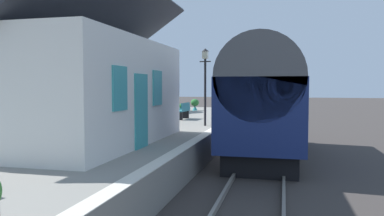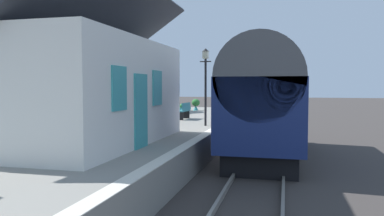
# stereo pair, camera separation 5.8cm
# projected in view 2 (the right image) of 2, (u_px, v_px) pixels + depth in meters

# --- Properties ---
(ground_plane) EXTENTS (160.00, 160.00, 0.00)m
(ground_plane) POSITION_uv_depth(u_px,v_px,m) (242.00, 155.00, 14.81)
(ground_plane) COLOR #383330
(platform) EXTENTS (32.00, 5.98, 0.97)m
(platform) POSITION_uv_depth(u_px,v_px,m) (147.00, 139.00, 15.76)
(platform) COLOR gray
(platform) RESTS_ON ground
(platform_edge_coping) EXTENTS (32.00, 0.36, 0.02)m
(platform_edge_coping) POSITION_uv_depth(u_px,v_px,m) (213.00, 130.00, 15.04)
(platform_edge_coping) COLOR beige
(platform_edge_coping) RESTS_ON platform
(rail_near) EXTENTS (52.00, 0.08, 0.14)m
(rail_near) POSITION_uv_depth(u_px,v_px,m) (284.00, 155.00, 14.42)
(rail_near) COLOR gray
(rail_near) RESTS_ON ground
(rail_far) EXTENTS (52.00, 0.08, 0.14)m
(rail_far) POSITION_uv_depth(u_px,v_px,m) (247.00, 154.00, 14.77)
(rail_far) COLOR gray
(rail_far) RESTS_ON ground
(train) EXTENTS (8.29, 2.73, 4.32)m
(train) POSITION_uv_depth(u_px,v_px,m) (266.00, 99.00, 14.45)
(train) COLOR black
(train) RESTS_ON ground
(station_building) EXTENTS (7.64, 4.62, 5.74)m
(station_building) POSITION_uv_depth(u_px,v_px,m) (80.00, 88.00, 11.55)
(station_building) COLOR white
(station_building) RESTS_ON platform
(bench_mid_platform) EXTENTS (1.42, 0.49, 0.88)m
(bench_mid_platform) POSITION_uv_depth(u_px,v_px,m) (184.00, 110.00, 19.93)
(bench_mid_platform) COLOR #26727F
(bench_mid_platform) RESTS_ON platform
(planter_corner_building) EXTENTS (0.98, 0.32, 0.65)m
(planter_corner_building) POSITION_uv_depth(u_px,v_px,m) (182.00, 109.00, 24.07)
(planter_corner_building) COLOR teal
(planter_corner_building) RESTS_ON platform
(planter_edge_far) EXTENTS (0.58, 0.58, 0.89)m
(planter_edge_far) POSITION_uv_depth(u_px,v_px,m) (196.00, 104.00, 27.17)
(planter_edge_far) COLOR teal
(planter_edge_far) RESTS_ON platform
(planter_bench_right) EXTENTS (0.71, 0.71, 0.98)m
(planter_bench_right) POSITION_uv_depth(u_px,v_px,m) (151.00, 110.00, 20.12)
(planter_bench_right) COLOR #9E5138
(planter_bench_right) RESTS_ON platform
(lamp_post_platform) EXTENTS (0.32, 0.50, 3.42)m
(lamp_post_platform) POSITION_uv_depth(u_px,v_px,m) (206.00, 71.00, 16.50)
(lamp_post_platform) COLOR black
(lamp_post_platform) RESTS_ON platform
(station_sign_board) EXTENTS (0.96, 0.06, 1.57)m
(station_sign_board) POSITION_uv_depth(u_px,v_px,m) (226.00, 96.00, 22.58)
(station_sign_board) COLOR black
(station_sign_board) RESTS_ON platform
(tree_far_left) EXTENTS (4.06, 3.92, 7.44)m
(tree_far_left) POSITION_uv_depth(u_px,v_px,m) (114.00, 50.00, 27.26)
(tree_far_left) COLOR #4C3828
(tree_far_left) RESTS_ON ground
(tree_distant) EXTENTS (4.06, 3.78, 6.78)m
(tree_distant) POSITION_uv_depth(u_px,v_px,m) (44.00, 57.00, 20.76)
(tree_distant) COLOR #4C3828
(tree_distant) RESTS_ON ground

